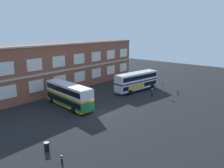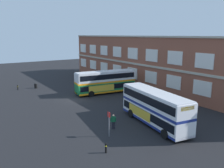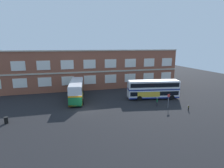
{
  "view_description": "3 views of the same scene",
  "coord_description": "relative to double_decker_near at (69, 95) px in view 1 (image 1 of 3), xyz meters",
  "views": [
    {
      "loc": [
        -24.88,
        -23.0,
        13.3
      ],
      "look_at": [
        4.01,
        0.91,
        3.99
      ],
      "focal_mm": 35.76,
      "sensor_mm": 36.0,
      "label": 1
    },
    {
      "loc": [
        34.41,
        -15.81,
        10.59
      ],
      "look_at": [
        5.67,
        3.38,
        3.26
      ],
      "focal_mm": 37.62,
      "sensor_mm": 36.0,
      "label": 2
    },
    {
      "loc": [
        -3.45,
        -31.69,
        11.52
      ],
      "look_at": [
        5.89,
        3.38,
        3.73
      ],
      "focal_mm": 29.11,
      "sensor_mm": 36.0,
      "label": 3
    }
  ],
  "objects": [
    {
      "name": "safety_bollard_east",
      "position": [
        -11.64,
        -12.86,
        -1.66
      ],
      "size": [
        0.19,
        0.19,
        0.95
      ],
      "color": "black",
      "rests_on": "ground"
    },
    {
      "name": "double_decker_middle",
      "position": [
        16.2,
        -3.35,
        0.0
      ],
      "size": [
        11.27,
        4.29,
        4.07
      ],
      "color": "silver",
      "rests_on": "ground"
    },
    {
      "name": "double_decker_near",
      "position": [
        0.0,
        0.0,
        0.0
      ],
      "size": [
        3.94,
        11.24,
        4.07
      ],
      "color": "#197038",
      "rests_on": "ground"
    },
    {
      "name": "bus_stand_flag",
      "position": [
        16.07,
        -9.68,
        -0.51
      ],
      "size": [
        0.44,
        0.1,
        2.7
      ],
      "color": "slate",
      "rests_on": "ground"
    },
    {
      "name": "safety_bollard_west",
      "position": [
        18.88,
        -11.84,
        -1.66
      ],
      "size": [
        0.19,
        0.19,
        0.95
      ],
      "color": "black",
      "rests_on": "ground"
    },
    {
      "name": "brick_terminal_building",
      "position": [
        1.2,
        11.51,
        2.88
      ],
      "size": [
        54.76,
        8.19,
        10.36
      ],
      "color": "brown",
      "rests_on": "ground"
    },
    {
      "name": "ground_plane",
      "position": [
        1.1,
        -4.47,
        -2.15
      ],
      "size": [
        120.0,
        120.0,
        0.0
      ],
      "primitive_type": "plane",
      "color": "black"
    },
    {
      "name": "station_litter_bin",
      "position": [
        -11.14,
        -9.54,
        -1.63
      ],
      "size": [
        0.6,
        0.6,
        1.03
      ],
      "color": "black",
      "rests_on": "ground"
    },
    {
      "name": "waiting_passenger",
      "position": [
        14.62,
        -8.15,
        -1.22
      ],
      "size": [
        0.4,
        0.61,
        1.7
      ],
      "color": "black",
      "rests_on": "ground"
    }
  ]
}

